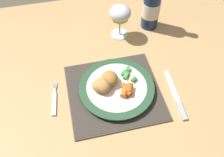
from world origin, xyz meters
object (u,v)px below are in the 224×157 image
at_px(table_knife, 177,98).
at_px(bottle, 152,4).
at_px(dinner_plate, 117,88).
at_px(dining_table, 103,93).
at_px(fork, 54,101).
at_px(wine_glass, 120,14).

distance_m(table_knife, bottle, 0.39).
height_order(dinner_plate, bottle, bottle).
bearing_deg(bottle, table_knife, -93.79).
xyz_separation_m(table_knife, bottle, (0.02, 0.38, 0.10)).
xyz_separation_m(dining_table, table_knife, (0.23, -0.13, 0.08)).
height_order(dining_table, bottle, bottle).
xyz_separation_m(fork, bottle, (0.42, 0.30, 0.11)).
distance_m(dinner_plate, wine_glass, 0.30).
bearing_deg(dinner_plate, fork, 179.02).
relative_size(dining_table, table_knife, 7.55).
xyz_separation_m(fork, wine_glass, (0.29, 0.27, 0.10)).
bearing_deg(wine_glass, table_knife, -72.54).
relative_size(dining_table, bottle, 5.41).
height_order(wine_glass, bottle, bottle).
bearing_deg(fork, bottle, 35.04).
height_order(dining_table, dinner_plate, dinner_plate).
height_order(dining_table, table_knife, table_knife).
distance_m(fork, wine_glass, 0.41).
height_order(dining_table, fork, fork).
bearing_deg(table_knife, bottle, 86.21).
distance_m(wine_glass, bottle, 0.14).
bearing_deg(bottle, dinner_plate, -125.30).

